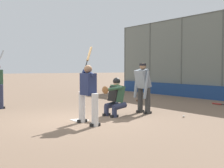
# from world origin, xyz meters

# --- Properties ---
(ground_plane) EXTENTS (160.00, 160.00, 0.00)m
(ground_plane) POSITION_xyz_m (0.00, 0.00, 0.00)
(ground_plane) COLOR #7A604C
(home_plate_marker) EXTENTS (0.43, 0.43, 0.01)m
(home_plate_marker) POSITION_xyz_m (0.00, 0.00, 0.01)
(home_plate_marker) COLOR white
(home_plate_marker) RESTS_ON ground_plane
(batter_at_plate) EXTENTS (1.03, 0.59, 2.16)m
(batter_at_plate) POSITION_xyz_m (-0.69, 0.10, 0.88)
(batter_at_plate) COLOR silver
(batter_at_plate) RESTS_ON ground_plane
(catcher_behind_plate) EXTENTS (0.66, 0.77, 1.23)m
(catcher_behind_plate) POSITION_xyz_m (0.10, -1.31, 0.64)
(catcher_behind_plate) COLOR #2D334C
(catcher_behind_plate) RESTS_ON ground_plane
(umpire_home) EXTENTS (0.69, 0.41, 1.70)m
(umpire_home) POSITION_xyz_m (0.09, -2.46, 0.91)
(umpire_home) COLOR #333333
(umpire_home) RESTS_ON ground_plane
(spare_bat_third_base_side) EXTENTS (0.84, 0.11, 0.07)m
(spare_bat_third_base_side) POSITION_xyz_m (0.27, -6.65, 0.03)
(spare_bat_third_base_side) COLOR black
(spare_bat_third_base_side) RESTS_ON ground_plane
(fielding_glove_on_dirt) EXTENTS (0.28, 0.22, 0.10)m
(fielding_glove_on_dirt) POSITION_xyz_m (3.10, -4.70, 0.05)
(fielding_glove_on_dirt) COLOR #56331E
(fielding_glove_on_dirt) RESTS_ON ground_plane
(baseball_loose) EXTENTS (0.07, 0.07, 0.07)m
(baseball_loose) POSITION_xyz_m (-1.33, -2.92, 0.04)
(baseball_loose) COLOR white
(baseball_loose) RESTS_ON ground_plane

